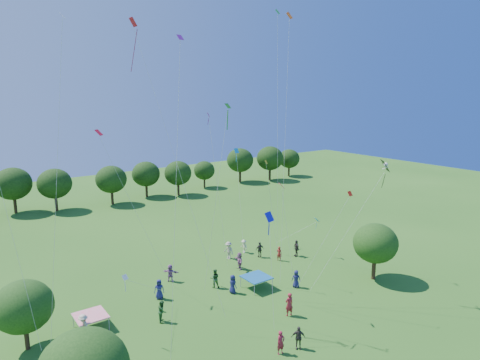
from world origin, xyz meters
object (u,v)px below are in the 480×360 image
at_px(tent_red_stripe, 90,316).
at_px(near_tree_east, 375,243).
at_px(tent_blue, 256,277).
at_px(pirate_kite, 384,168).
at_px(near_tree_north, 23,306).
at_px(red_high_kite, 149,79).

bearing_deg(tent_red_stripe, near_tree_east, -15.50).
bearing_deg(tent_blue, pirate_kite, -42.80).
relative_size(near_tree_north, pirate_kite, 0.47).
bearing_deg(near_tree_north, near_tree_east, -13.16).
distance_m(near_tree_east, tent_red_stripe, 25.05).
bearing_deg(near_tree_north, tent_red_stripe, 0.64).
height_order(near_tree_north, red_high_kite, red_high_kite).
distance_m(near_tree_north, red_high_kite, 17.55).
distance_m(near_tree_north, tent_red_stripe, 4.76).
relative_size(near_tree_north, tent_red_stripe, 2.22).
height_order(near_tree_north, tent_blue, near_tree_north).
distance_m(near_tree_north, near_tree_east, 29.07).
xyz_separation_m(near_tree_east, tent_red_stripe, (-24.02, 6.66, -2.47)).
bearing_deg(tent_blue, near_tree_east, -25.72).
bearing_deg(near_tree_east, pirate_kite, -139.74).
bearing_deg(red_high_kite, tent_red_stripe, 171.67).
bearing_deg(pirate_kite, tent_blue, 137.20).
bearing_deg(red_high_kite, pirate_kite, -26.11).
xyz_separation_m(tent_red_stripe, red_high_kite, (5.07, -0.74, 16.93)).
bearing_deg(tent_red_stripe, pirate_kite, -22.25).
distance_m(tent_blue, red_high_kite, 19.16).
bearing_deg(near_tree_north, tent_blue, -5.55).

